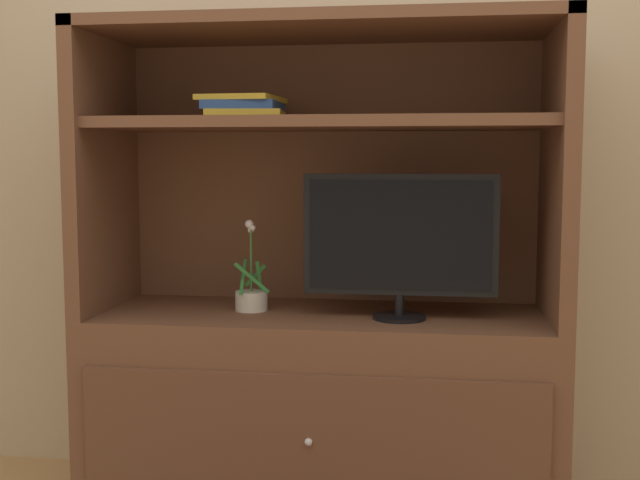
# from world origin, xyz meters

# --- Properties ---
(painted_rear_wall) EXTENTS (6.00, 0.10, 2.80)m
(painted_rear_wall) POSITION_xyz_m (0.00, 0.75, 1.40)
(painted_rear_wall) COLOR tan
(painted_rear_wall) RESTS_ON ground_plane
(media_console) EXTENTS (1.56, 0.59, 1.63)m
(media_console) POSITION_xyz_m (0.00, 0.41, 0.52)
(media_console) COLOR brown
(media_console) RESTS_ON ground_plane
(tv_monitor) EXTENTS (0.62, 0.17, 0.47)m
(tv_monitor) POSITION_xyz_m (0.26, 0.33, 0.94)
(tv_monitor) COLOR black
(tv_monitor) RESTS_ON media_console
(potted_plant) EXTENTS (0.12, 0.14, 0.31)m
(potted_plant) POSITION_xyz_m (-0.24, 0.41, 0.73)
(potted_plant) COLOR beige
(potted_plant) RESTS_ON media_console
(magazine_stack) EXTENTS (0.28, 0.30, 0.07)m
(magazine_stack) POSITION_xyz_m (-0.26, 0.41, 1.36)
(magazine_stack) COLOR gold
(magazine_stack) RESTS_ON media_console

